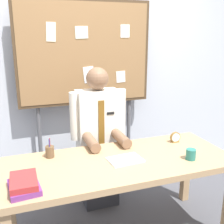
{
  "coord_description": "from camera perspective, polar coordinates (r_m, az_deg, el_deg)",
  "views": [
    {
      "loc": [
        -0.73,
        -1.88,
        1.68
      ],
      "look_at": [
        0.0,
        0.17,
        1.07
      ],
      "focal_mm": 44.73,
      "sensor_mm": 36.0,
      "label": 1
    }
  ],
  "objects": [
    {
      "name": "coffee_mug",
      "position": [
        2.32,
        15.81,
        -8.32
      ],
      "size": [
        0.08,
        0.08,
        0.09
      ],
      "primitive_type": "cylinder",
      "color": "#267266",
      "rests_on": "desk"
    },
    {
      "name": "desk",
      "position": [
        2.27,
        1.5,
        -11.72
      ],
      "size": [
        1.83,
        0.75,
        0.72
      ],
      "color": "tan",
      "rests_on": "ground_plane"
    },
    {
      "name": "desk_clock",
      "position": [
        2.63,
        12.8,
        -5.14
      ],
      "size": [
        0.1,
        0.04,
        0.1
      ],
      "color": "olive",
      "rests_on": "desk"
    },
    {
      "name": "book_stack",
      "position": [
        1.92,
        -17.56,
        -13.9
      ],
      "size": [
        0.21,
        0.27,
        0.08
      ],
      "color": "#72337F",
      "rests_on": "desk"
    },
    {
      "name": "back_wall",
      "position": [
        3.21,
        -6.33,
        9.59
      ],
      "size": [
        6.4,
        0.08,
        2.7
      ],
      "primitive_type": "cube",
      "color": "silver",
      "rests_on": "ground_plane"
    },
    {
      "name": "person",
      "position": [
        2.76,
        -2.76,
        -6.39
      ],
      "size": [
        0.55,
        0.56,
        1.39
      ],
      "color": "#2D2D33",
      "rests_on": "ground_plane"
    },
    {
      "name": "open_notebook",
      "position": [
        2.23,
        2.71,
        -9.73
      ],
      "size": [
        0.28,
        0.2,
        0.01
      ],
      "primitive_type": "cube",
      "rotation": [
        0.0,
        0.0,
        0.08
      ],
      "color": "white",
      "rests_on": "desk"
    },
    {
      "name": "pen_holder",
      "position": [
        2.32,
        -12.59,
        -7.91
      ],
      "size": [
        0.07,
        0.07,
        0.16
      ],
      "color": "brown",
      "rests_on": "desk"
    },
    {
      "name": "bulletin_board",
      "position": [
        3.0,
        -5.47,
        11.33
      ],
      "size": [
        1.43,
        0.09,
        2.03
      ],
      "color": "#4C3823",
      "rests_on": "ground_plane"
    }
  ]
}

